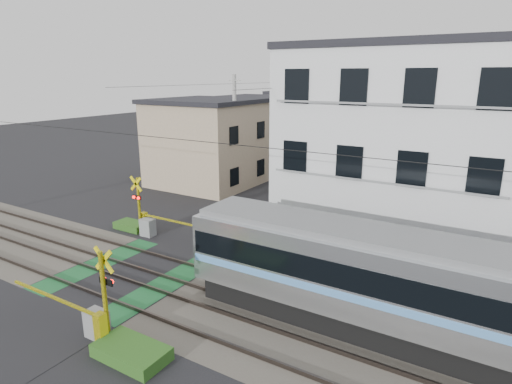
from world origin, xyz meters
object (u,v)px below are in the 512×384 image
Objects in this scene: crossing_signal_near at (97,318)px; apartment_block at (404,148)px; crossing_signal_far at (147,222)px; pedestrian at (371,144)px.

apartment_block is at bearing 65.78° from crossing_signal_near.
crossing_signal_far is 0.46× the size of apartment_block.
apartment_block reaches higher than crossing_signal_far.
pedestrian is (-8.72, 24.88, -3.86)m from apartment_block.
crossing_signal_near is at bearing 92.10° from pedestrian.
pedestrian is at bearing 94.22° from crossing_signal_near.
crossing_signal_near reaches higher than pedestrian.
apartment_block is (11.09, 5.84, 3.94)m from crossing_signal_far.
crossing_signal_far is 13.14m from apartment_block.
apartment_block is at bearing 107.20° from pedestrian.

